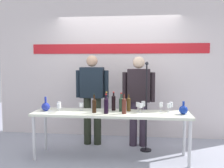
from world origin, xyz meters
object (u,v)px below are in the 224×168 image
Objects in this scene: wine_bottle_6 at (94,105)px; wine_glass_left_2 at (59,106)px; wine_bottle_5 at (106,103)px; microphone_stand at (146,121)px; wine_glass_right_3 at (141,106)px; presenter_left at (92,93)px; wine_bottle_4 at (114,102)px; wine_glass_left_1 at (59,105)px; wine_glass_right_0 at (171,105)px; wine_glass_right_4 at (169,106)px; presenter_right at (139,95)px; wine_glass_right_1 at (161,105)px; wine_glass_left_0 at (81,105)px; wine_bottle_2 at (106,105)px; wine_bottle_1 at (129,104)px; wine_glass_right_2 at (138,105)px; decanter_blue_right at (183,110)px; wine_bottle_0 at (121,104)px; wine_glass_right_5 at (143,104)px; wine_bottle_3 at (124,105)px; display_table at (111,116)px; decanter_blue_left at (46,106)px.

wine_bottle_6 is 0.57m from wine_glass_left_2.
microphone_stand is (0.66, 0.32, -0.36)m from wine_bottle_5.
wine_bottle_6 is 2.01× the size of wine_glass_right_3.
presenter_left is 0.67m from wine_bottle_4.
wine_glass_left_1 reaches higher than wine_glass_right_0.
wine_glass_left_2 is 1.76m from wine_glass_right_4.
wine_glass_right_4 is (1.79, 0.09, -0.00)m from wine_glass_left_1.
presenter_right is 1.48m from wine_glass_left_2.
wine_glass_right_3 is at bearing -159.02° from wine_glass_right_1.
wine_glass_right_3 is 0.10× the size of microphone_stand.
wine_glass_left_0 is at bearing -177.61° from wine_glass_right_1.
wine_bottle_1 is at bearing 35.43° from wine_bottle_2.
wine_bottle_1 is 0.53m from wine_glass_right_1.
wine_bottle_5 is 2.11× the size of wine_glass_right_2.
wine_glass_right_3 is at bearing -157.65° from wine_glass_right_0.
wine_bottle_5 is 2.11× the size of wine_glass_right_3.
decanter_blue_right is 1.31× the size of wine_glass_right_1.
wine_bottle_0 is at bearing -42.83° from presenter_left.
wine_glass_right_5 reaches higher than wine_glass_right_3.
wine_bottle_2 is at bearing -166.18° from wine_glass_right_3.
wine_glass_left_0 is (-1.65, 0.11, 0.02)m from decanter_blue_right.
wine_bottle_3 is at bearing -13.22° from wine_glass_left_0.
wine_bottle_4 is at bearing 39.82° from wine_bottle_6.
wine_bottle_3 reaches higher than wine_glass_right_2.
wine_glass_right_2 is at bearing 3.19° from wine_bottle_0.
wine_glass_right_1 is (0.59, 0.23, -0.02)m from wine_bottle_3.
presenter_right is 10.70× the size of wine_glass_right_5.
decanter_blue_right is at bearing -26.42° from wine_glass_right_1.
microphone_stand reaches higher than wine_glass_left_0.
wine_bottle_0 reaches higher than wine_glass_right_5.
wine_glass_left_2 is 0.91× the size of wine_glass_right_5.
display_table is 0.26m from wine_bottle_4.
wine_glass_left_2 is at bearing -169.37° from wine_glass_right_2.
wine_bottle_6 is at bearing -172.10° from wine_glass_right_4.
wine_bottle_3 is 0.73m from wine_glass_right_4.
wine_glass_left_0 is (-0.25, 0.16, -0.03)m from wine_bottle_6.
wine_glass_right_5 is (0.09, 0.12, -0.00)m from wine_glass_right_2.
wine_bottle_0 is 0.96× the size of wine_bottle_5.
wine_glass_right_4 is at bearing -111.12° from wine_glass_right_0.
wine_bottle_3 is 2.12× the size of wine_glass_right_2.
wine_bottle_1 is 0.54m from microphone_stand.
wine_glass_right_5 is at bearing 30.93° from wine_bottle_2.
wine_bottle_5 is 0.62m from wine_glass_right_5.
wine_bottle_3 is 1.03× the size of wine_bottle_4.
wine_bottle_1 is at bearing -106.62° from presenter_right.
wine_bottle_2 is 2.02× the size of wine_glass_right_5.
presenter_left is 1.02m from wine_glass_right_2.
wine_bottle_1 reaches higher than wine_glass_right_4.
decanter_blue_left reaches higher than wine_glass_left_1.
presenter_left is at bearing 103.56° from wine_bottle_6.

